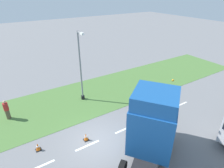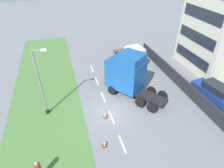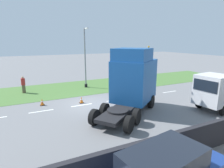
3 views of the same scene
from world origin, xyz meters
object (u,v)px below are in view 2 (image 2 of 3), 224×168
at_px(flatbed_truck, 133,56).
at_px(traffic_cone_trailing, 105,115).
at_px(lamp_post, 42,87).
at_px(lorry_cab, 127,74).
at_px(traffic_cone_lead, 105,144).
at_px(parked_car, 214,93).

relative_size(flatbed_truck, traffic_cone_trailing, 11.00).
distance_m(lamp_post, traffic_cone_trailing, 6.24).
xyz_separation_m(lorry_cab, flatbed_truck, (2.88, 5.66, -0.89)).
distance_m(lorry_cab, lamp_post, 8.51).
bearing_deg(flatbed_truck, lamp_post, 24.08).
height_order(lorry_cab, traffic_cone_lead, lorry_cab).
bearing_deg(lorry_cab, traffic_cone_lead, -160.40).
height_order(lamp_post, traffic_cone_lead, lamp_post).
xyz_separation_m(lorry_cab, traffic_cone_trailing, (-3.25, -3.14, -2.09)).
bearing_deg(lorry_cab, traffic_cone_trailing, -173.06).
xyz_separation_m(lorry_cab, parked_car, (8.05, -3.93, -1.34)).
relative_size(flatbed_truck, traffic_cone_lead, 11.00).
bearing_deg(traffic_cone_lead, traffic_cone_trailing, 74.42).
distance_m(flatbed_truck, traffic_cone_trailing, 10.79).
distance_m(lamp_post, traffic_cone_lead, 7.34).
xyz_separation_m(parked_car, traffic_cone_lead, (-12.17, -2.33, -0.75)).
bearing_deg(parked_car, traffic_cone_trailing, 166.87).
bearing_deg(flatbed_truck, lorry_cab, 56.55).
distance_m(lorry_cab, flatbed_truck, 6.41).
bearing_deg(traffic_cone_trailing, lorry_cab, 44.03).
distance_m(flatbed_truck, parked_car, 10.91).
bearing_deg(lamp_post, parked_car, -10.07).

